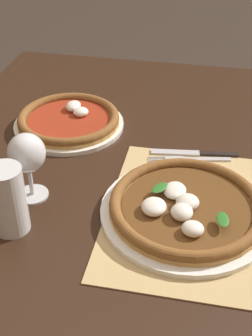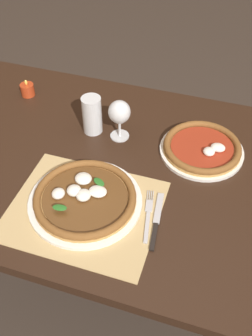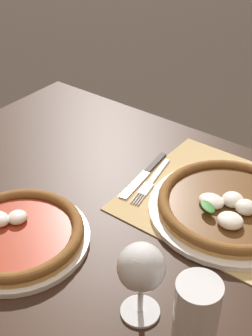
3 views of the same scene
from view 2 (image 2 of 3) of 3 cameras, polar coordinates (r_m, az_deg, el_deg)
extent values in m
plane|color=#382D26|center=(1.95, -0.64, -15.07)|extent=(24.00, 24.00, 0.00)
cube|color=black|center=(1.37, -0.88, -0.03)|extent=(1.49, 0.95, 0.04)
cube|color=black|center=(2.13, -14.90, 4.60)|extent=(0.07, 0.07, 0.70)
cube|color=tan|center=(1.22, -6.06, -6.05)|extent=(0.46, 0.38, 0.00)
cylinder|color=white|center=(1.23, -5.92, -4.82)|extent=(0.36, 0.36, 0.01)
cylinder|color=tan|center=(1.23, -5.95, -4.49)|extent=(0.32, 0.32, 0.01)
torus|color=brown|center=(1.22, -5.99, -4.20)|extent=(0.32, 0.32, 0.02)
cylinder|color=brown|center=(1.22, -5.98, -4.30)|extent=(0.27, 0.27, 0.00)
ellipsoid|color=white|center=(1.21, -6.20, -3.93)|extent=(0.05, 0.05, 0.03)
ellipsoid|color=white|center=(1.23, -7.55, -3.25)|extent=(0.05, 0.04, 0.03)
ellipsoid|color=white|center=(1.26, -6.22, -1.53)|extent=(0.06, 0.05, 0.03)
ellipsoid|color=white|center=(1.23, -9.80, -3.66)|extent=(0.04, 0.04, 0.03)
ellipsoid|color=white|center=(1.22, -4.12, -3.41)|extent=(0.06, 0.05, 0.02)
ellipsoid|color=#286B23|center=(1.18, -9.61, -5.68)|extent=(0.05, 0.03, 0.00)
ellipsoid|color=#286B23|center=(1.24, -3.94, -2.03)|extent=(0.05, 0.04, 0.00)
cylinder|color=white|center=(1.42, 10.90, 2.49)|extent=(0.30, 0.30, 0.01)
cylinder|color=tan|center=(1.41, 10.96, 2.81)|extent=(0.27, 0.27, 0.01)
torus|color=brown|center=(1.40, 11.01, 3.11)|extent=(0.27, 0.27, 0.02)
cylinder|color=maroon|center=(1.41, 10.99, 3.01)|extent=(0.22, 0.22, 0.00)
ellipsoid|color=white|center=(1.40, 13.20, 2.91)|extent=(0.05, 0.04, 0.03)
ellipsoid|color=white|center=(1.38, 11.96, 2.36)|extent=(0.04, 0.04, 0.02)
cylinder|color=silver|center=(1.46, -0.92, 4.70)|extent=(0.07, 0.07, 0.00)
cylinder|color=silver|center=(1.44, -0.93, 5.76)|extent=(0.01, 0.01, 0.06)
ellipsoid|color=silver|center=(1.39, -0.97, 8.14)|extent=(0.08, 0.08, 0.08)
ellipsoid|color=#C17019|center=(1.39, -0.97, 7.81)|extent=(0.07, 0.07, 0.05)
cylinder|color=silver|center=(1.45, -4.95, 7.69)|extent=(0.07, 0.07, 0.15)
cylinder|color=black|center=(1.45, -4.92, 7.23)|extent=(0.07, 0.07, 0.12)
cylinder|color=silver|center=(1.41, -5.08, 9.33)|extent=(0.07, 0.07, 0.02)
cube|color=#B7B7BC|center=(1.17, 3.07, -8.52)|extent=(0.03, 0.12, 0.00)
cube|color=#B7B7BC|center=(1.22, 3.38, -5.51)|extent=(0.03, 0.05, 0.00)
cylinder|color=#B7B7BC|center=(1.25, 3.94, -4.04)|extent=(0.01, 0.04, 0.00)
cylinder|color=#B7B7BC|center=(1.25, 3.67, -4.02)|extent=(0.01, 0.04, 0.00)
cylinder|color=#B7B7BC|center=(1.25, 3.40, -4.00)|extent=(0.01, 0.04, 0.00)
cylinder|color=#B7B7BC|center=(1.25, 3.12, -3.97)|extent=(0.01, 0.04, 0.00)
cube|color=black|center=(1.16, 4.05, -9.91)|extent=(0.03, 0.10, 0.01)
cube|color=#B7B7BC|center=(1.22, 4.76, -5.81)|extent=(0.03, 0.12, 0.00)
cylinder|color=#B23819|center=(1.70, -14.10, 10.95)|extent=(0.06, 0.06, 0.05)
cylinder|color=silver|center=(1.71, -14.06, 10.75)|extent=(0.04, 0.04, 0.03)
ellipsoid|color=#F9C64C|center=(1.69, -14.31, 11.93)|extent=(0.01, 0.01, 0.02)
camera|label=1|loc=(1.34, -42.65, 21.51)|focal=50.00mm
camera|label=3|loc=(1.64, -7.50, 35.39)|focal=50.00mm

